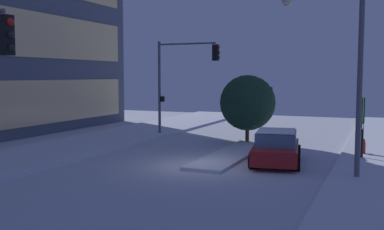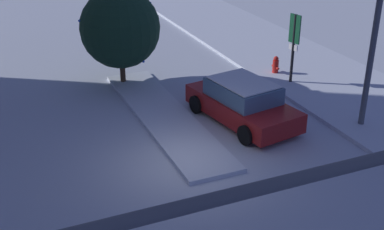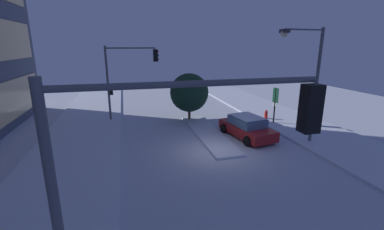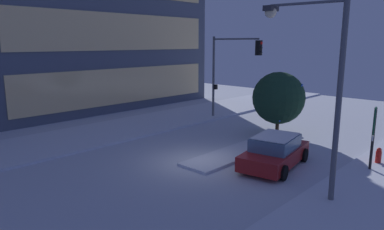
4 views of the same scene
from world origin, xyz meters
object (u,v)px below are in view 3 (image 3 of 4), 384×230
at_px(car_near, 247,127).
at_px(street_lamp_arched, 307,70).
at_px(fire_hydrant, 266,115).
at_px(parking_info_sign, 275,101).
at_px(decorated_tree_median, 189,93).
at_px(traffic_light_corner_far_left, 175,166).
at_px(traffic_light_corner_far_right, 128,70).

distance_m(car_near, street_lamp_arched, 5.28).
bearing_deg(car_near, street_lamp_arched, -137.67).
xyz_separation_m(fire_hydrant, parking_info_sign, (-1.18, -0.01, 1.46)).
xyz_separation_m(parking_info_sign, decorated_tree_median, (2.77, 6.34, 0.50)).
height_order(traffic_light_corner_far_left, traffic_light_corner_far_right, traffic_light_corner_far_right).
distance_m(traffic_light_corner_far_left, traffic_light_corner_far_right, 17.83).
xyz_separation_m(street_lamp_arched, fire_hydrant, (5.57, -0.82, -4.32)).
height_order(fire_hydrant, decorated_tree_median, decorated_tree_median).
bearing_deg(car_near, decorated_tree_median, 19.72).
height_order(car_near, street_lamp_arched, street_lamp_arched).
distance_m(car_near, decorated_tree_median, 6.04).
xyz_separation_m(traffic_light_corner_far_left, decorated_tree_median, (16.36, -4.35, -1.64)).
xyz_separation_m(car_near, fire_hydrant, (3.47, -3.50, -0.29)).
bearing_deg(traffic_light_corner_far_left, decorated_tree_median, 75.11).
distance_m(street_lamp_arched, fire_hydrant, 7.10).
distance_m(parking_info_sign, decorated_tree_median, 6.94).
distance_m(traffic_light_corner_far_left, fire_hydrant, 18.58).
distance_m(traffic_light_corner_far_left, parking_info_sign, 17.42).
bearing_deg(decorated_tree_median, traffic_light_corner_far_right, 73.19).
relative_size(street_lamp_arched, decorated_tree_median, 1.81).
xyz_separation_m(traffic_light_corner_far_right, parking_info_sign, (-4.23, -11.18, -2.34)).
height_order(traffic_light_corner_far_right, fire_hydrant, traffic_light_corner_far_right).
height_order(traffic_light_corner_far_left, fire_hydrant, traffic_light_corner_far_left).
relative_size(traffic_light_corner_far_right, parking_info_sign, 2.09).
height_order(traffic_light_corner_far_right, street_lamp_arched, street_lamp_arched).
distance_m(street_lamp_arched, decorated_tree_median, 9.35).
bearing_deg(decorated_tree_median, street_lamp_arched, -142.40).
xyz_separation_m(car_near, street_lamp_arched, (-2.11, -2.68, 4.03)).
relative_size(street_lamp_arched, fire_hydrant, 8.27).
xyz_separation_m(car_near, parking_info_sign, (2.29, -3.51, 1.17)).
xyz_separation_m(car_near, traffic_light_corner_far_left, (-11.30, 7.19, 3.30)).
height_order(traffic_light_corner_far_left, parking_info_sign, traffic_light_corner_far_left).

